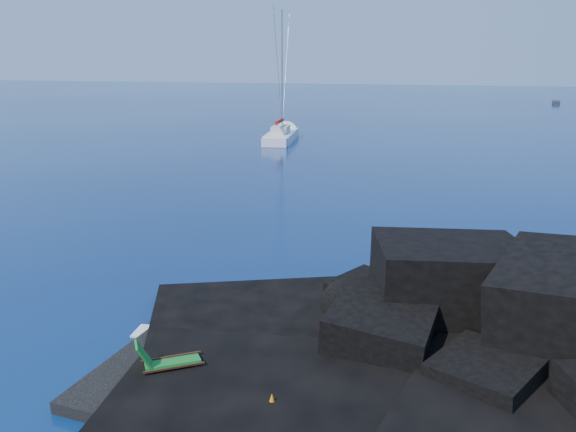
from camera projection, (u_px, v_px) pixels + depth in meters
name	position (u px, v px, depth m)	size (l,w,h in m)	color
ground	(97.00, 374.00, 16.59)	(400.00, 400.00, 0.00)	#04103A
headland	(554.00, 382.00, 16.17)	(24.00, 24.00, 3.60)	black
beach	(247.00, 386.00, 15.94)	(8.50, 6.00, 0.70)	black
surf_foam	(301.00, 320.00, 20.01)	(10.00, 8.00, 0.06)	white
sailboat	(281.00, 141.00, 63.87)	(2.85, 13.61, 14.27)	white
deck_chair	(172.00, 355.00, 15.77)	(1.75, 0.76, 1.20)	#197326
towel	(228.00, 346.00, 17.41)	(2.09, 0.99, 0.06)	beige
sunbather	(228.00, 342.00, 17.37)	(1.75, 0.43, 0.23)	#B0785C
marker_cone	(272.00, 402.00, 14.19)	(0.32, 0.32, 0.49)	orange
distant_boat_a	(556.00, 104.00, 116.57)	(1.46, 4.70, 0.63)	#29282E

